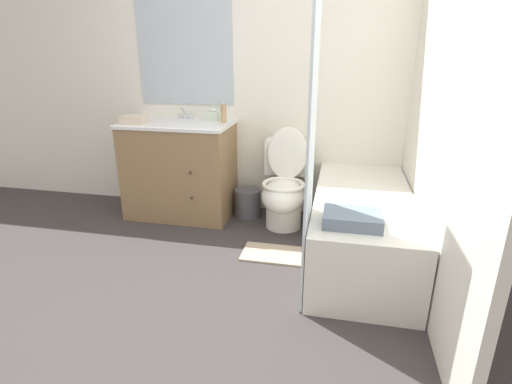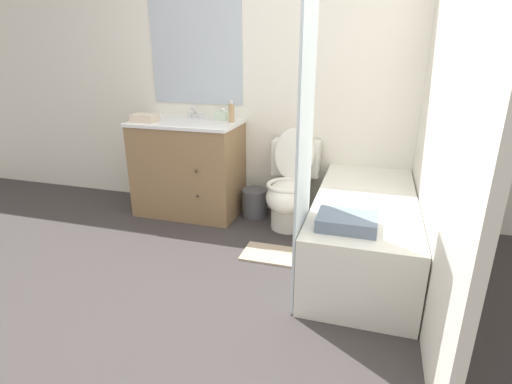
% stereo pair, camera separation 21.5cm
% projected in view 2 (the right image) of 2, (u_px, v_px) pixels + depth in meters
% --- Properties ---
extents(ground_plane, '(14.00, 14.00, 0.00)m').
position_uv_depth(ground_plane, '(198.00, 318.00, 2.33)').
color(ground_plane, '#383333').
extents(wall_back, '(8.00, 0.06, 2.50)m').
position_uv_depth(wall_back, '(275.00, 76.00, 3.51)').
color(wall_back, white).
rests_on(wall_back, ground_plane).
extents(wall_right, '(0.05, 2.76, 2.50)m').
position_uv_depth(wall_right, '(444.00, 90.00, 2.36)').
color(wall_right, white).
rests_on(wall_right, ground_plane).
extents(vanity_cabinet, '(0.96, 0.60, 0.87)m').
position_uv_depth(vanity_cabinet, '(189.00, 167.00, 3.71)').
color(vanity_cabinet, olive).
rests_on(vanity_cabinet, ground_plane).
extents(sink_faucet, '(0.14, 0.12, 0.12)m').
position_uv_depth(sink_faucet, '(195.00, 114.00, 3.72)').
color(sink_faucet, silver).
rests_on(sink_faucet, vanity_cabinet).
extents(toilet, '(0.42, 0.65, 0.85)m').
position_uv_depth(toilet, '(290.00, 189.00, 3.43)').
color(toilet, silver).
rests_on(toilet, ground_plane).
extents(bathtub, '(0.69, 1.59, 0.50)m').
position_uv_depth(bathtub, '(363.00, 230.00, 2.88)').
color(bathtub, silver).
rests_on(bathtub, ground_plane).
extents(shower_curtain, '(0.01, 0.45, 2.00)m').
position_uv_depth(shower_curtain, '(305.00, 140.00, 2.22)').
color(shower_curtain, silver).
rests_on(shower_curtain, ground_plane).
extents(wastebasket, '(0.24, 0.24, 0.26)m').
position_uv_depth(wastebasket, '(255.00, 203.00, 3.71)').
color(wastebasket, '#4C4C51').
rests_on(wastebasket, ground_plane).
extents(tissue_box, '(0.11, 0.14, 0.10)m').
position_uv_depth(tissue_box, '(223.00, 115.00, 3.63)').
color(tissue_box, silver).
rests_on(tissue_box, vanity_cabinet).
extents(soap_dispenser, '(0.05, 0.05, 0.19)m').
position_uv_depth(soap_dispenser, '(231.00, 112.00, 3.49)').
color(soap_dispenser, tan).
rests_on(soap_dispenser, vanity_cabinet).
extents(hand_towel_folded, '(0.21, 0.16, 0.07)m').
position_uv_depth(hand_towel_folded, '(145.00, 118.00, 3.52)').
color(hand_towel_folded, beige).
rests_on(hand_towel_folded, vanity_cabinet).
extents(bath_towel_folded, '(0.34, 0.26, 0.08)m').
position_uv_depth(bath_towel_folded, '(347.00, 222.00, 2.32)').
color(bath_towel_folded, slate).
rests_on(bath_towel_folded, bathtub).
extents(bath_mat, '(0.52, 0.29, 0.02)m').
position_uv_depth(bath_mat, '(277.00, 255.00, 3.02)').
color(bath_mat, tan).
rests_on(bath_mat, ground_plane).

